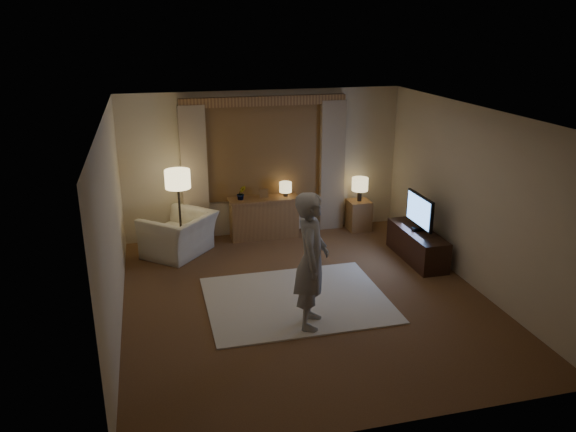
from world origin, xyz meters
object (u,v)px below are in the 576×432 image
object	(u,v)px
side_table	(359,215)
sideboard	(264,218)
tv_stand	(417,245)
person	(311,261)
armchair	(179,235)

from	to	relation	value
side_table	sideboard	bearing A→B (deg)	178.41
sideboard	side_table	size ratio (longest dim) A/B	2.14
tv_stand	person	bearing A→B (deg)	-144.70
sideboard	armchair	world-z (taller)	sideboard
sideboard	tv_stand	bearing A→B (deg)	-36.04
sideboard	person	xyz separation A→B (m)	(-0.07, -3.23, 0.55)
sideboard	tv_stand	world-z (taller)	sideboard
side_table	person	world-z (taller)	person
person	tv_stand	bearing A→B (deg)	-33.56
sideboard	armchair	size ratio (longest dim) A/B	1.12
tv_stand	person	size ratio (longest dim) A/B	0.79
armchair	side_table	bearing A→B (deg)	138.11
side_table	tv_stand	size ratio (longest dim) A/B	0.40
side_table	tv_stand	distance (m)	1.62
sideboard	armchair	xyz separation A→B (m)	(-1.54, -0.44, -0.00)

